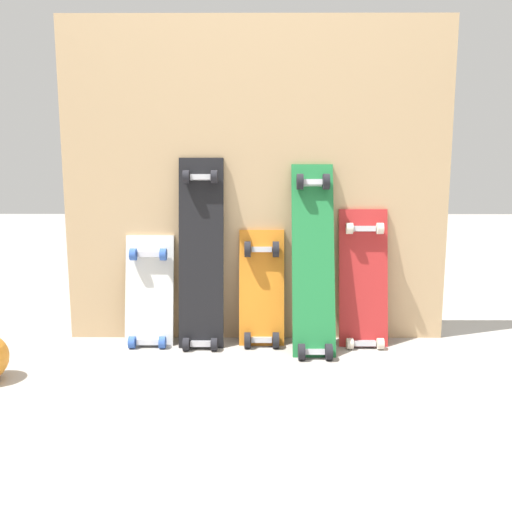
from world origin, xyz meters
name	(u,v)px	position (x,y,z in m)	size (l,w,h in m)	color
ground_plane	(256,341)	(0.00, 0.00, 0.00)	(12.00, 12.00, 0.00)	#9E9991
plywood_wall_panel	(256,183)	(0.00, 0.07, 0.73)	(1.76, 0.04, 1.46)	tan
skateboard_white	(149,298)	(-0.49, -0.03, 0.21)	(0.22, 0.18, 0.56)	silver
skateboard_black	(201,261)	(-0.25, -0.04, 0.39)	(0.20, 0.22, 0.91)	black
skateboard_orange	(262,294)	(0.03, -0.03, 0.23)	(0.21, 0.18, 0.58)	orange
skateboard_green	(313,266)	(0.25, -0.10, 0.38)	(0.19, 0.33, 0.88)	#1E7238
skateboard_red	(363,286)	(0.49, -0.03, 0.27)	(0.22, 0.19, 0.69)	#B22626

